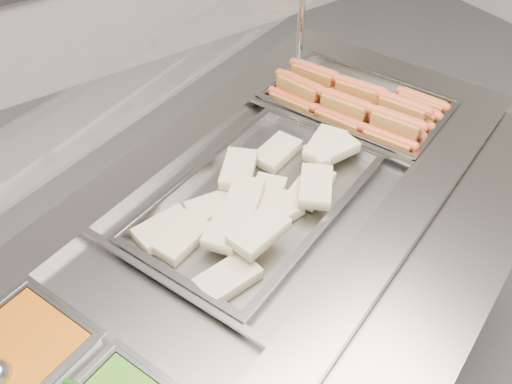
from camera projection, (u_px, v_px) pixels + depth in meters
steam_counter at (247, 308)px, 1.74m from camera, size 1.95×1.35×0.86m
tray_rail at (421, 313)px, 1.27m from camera, size 1.69×0.89×0.05m
sneeze_guard at (169, 63)px, 1.29m from camera, size 1.57×0.80×0.42m
pan_hotdogs at (356, 110)px, 1.82m from camera, size 0.48×0.60×0.10m
pan_wraps at (258, 203)px, 1.49m from camera, size 0.74×0.58×0.07m
pan_beans at (12, 367)px, 1.16m from camera, size 0.35×0.31×0.10m
hotdogs_in_buns at (356, 104)px, 1.77m from camera, size 0.43×0.53×0.11m
tortilla_wraps at (259, 198)px, 1.46m from camera, size 0.67×0.41×0.09m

